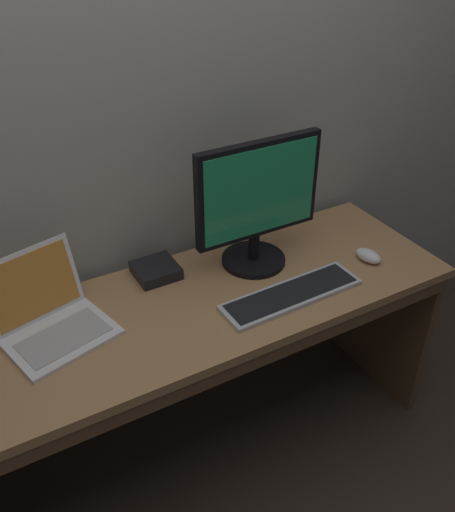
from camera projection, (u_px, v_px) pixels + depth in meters
name	position (u px, v px, depth m)	size (l,w,h in m)	color
ground_plane	(203.00, 446.00, 2.24)	(14.00, 14.00, 0.00)	#382D23
back_wall	(137.00, 32.00, 1.65)	(4.09, 0.04, 3.04)	#9EA093
desk	(201.00, 340.00, 1.91)	(1.76, 0.58, 0.74)	#A87A4C
laptop_white	(52.00, 319.00, 1.68)	(0.36, 0.35, 0.24)	white
external_monitor	(258.00, 202.00, 1.87)	(0.46, 0.23, 0.47)	black
wired_keyboard	(291.00, 294.00, 1.84)	(0.50, 0.15, 0.02)	#BCBCC1
computer_mouse	(368.00, 256.00, 2.01)	(0.06, 0.10, 0.04)	white
external_drive_box	(156.00, 270.00, 1.94)	(0.15, 0.14, 0.04)	black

